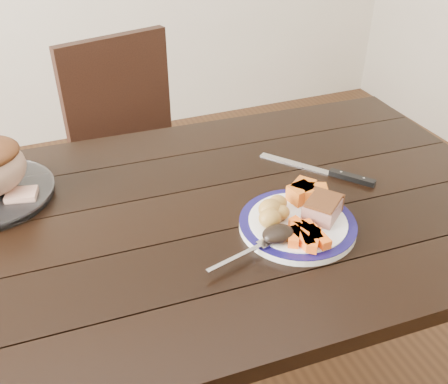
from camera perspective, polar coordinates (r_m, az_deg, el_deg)
name	(u,v)px	position (r m, az deg, el deg)	size (l,w,h in m)	color
dining_table	(191,243)	(1.23, -3.83, -5.83)	(1.64, 0.97, 0.75)	black
chair_far	(137,152)	(1.91, -9.90, 4.54)	(0.52, 0.52, 0.93)	black
dinner_plate	(297,225)	(1.13, 8.39, -3.73)	(0.26, 0.26, 0.02)	white
plate_rim	(298,222)	(1.13, 8.42, -3.38)	(0.26, 0.26, 0.02)	#120E47
pork_slice	(323,209)	(1.14, 11.20, -1.90)	(0.09, 0.07, 0.04)	#A97367
roasted_potatoes	(273,211)	(1.11, 5.65, -2.19)	(0.09, 0.09, 0.05)	gold
carrot_batons	(307,235)	(1.07, 9.44, -4.88)	(0.09, 0.11, 0.02)	#F75E14
pumpkin_wedges	(306,192)	(1.19, 9.38, -0.03)	(0.09, 0.09, 0.04)	orange
dark_mushroom	(278,234)	(1.06, 6.20, -4.76)	(0.07, 0.05, 0.03)	black
fork	(248,252)	(1.03, 2.80, -6.86)	(0.18, 0.06, 0.00)	silver
cut_slice	(22,195)	(1.28, -22.12, -0.34)	(0.07, 0.06, 0.02)	tan
carving_knife	(337,174)	(1.33, 12.81, 2.01)	(0.21, 0.27, 0.01)	silver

